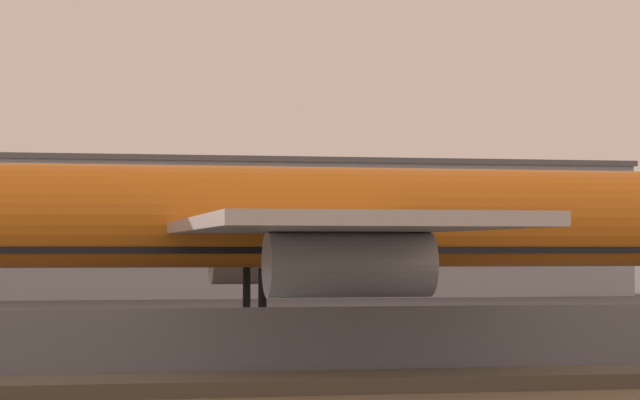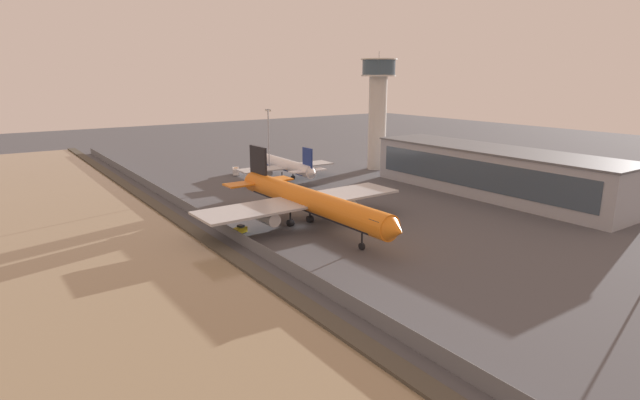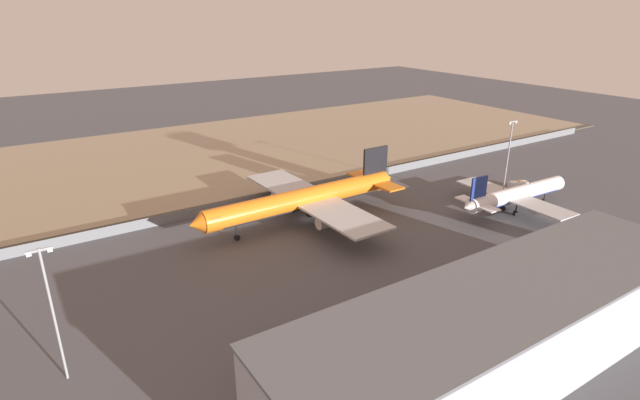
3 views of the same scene
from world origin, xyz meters
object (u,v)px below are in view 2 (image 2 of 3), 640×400
apron_light_mast_apron_east (269,141)px  baggage_tug (240,230)px  cargo_jet_orange (307,201)px  ops_van (236,171)px  control_tower (378,103)px  passenger_jet_white (285,165)px

apron_light_mast_apron_east → baggage_tug: bearing=-35.8°
cargo_jet_orange → ops_van: cargo_jet_orange is taller
baggage_tug → control_tower: size_ratio=0.09×
cargo_jet_orange → apron_light_mast_apron_east: apron_light_mast_apron_east is taller
cargo_jet_orange → ops_van: size_ratio=10.08×
cargo_jet_orange → ops_van: (-63.13, 13.08, -4.67)m
passenger_jet_white → apron_light_mast_apron_east: (-1.34, -4.83, 8.01)m
ops_van → control_tower: control_tower is taller
control_tower → apron_light_mast_apron_east: (-4.68, -40.90, -10.79)m
passenger_jet_white → apron_light_mast_apron_east: 9.45m
baggage_tug → ops_van: bearing=155.1°
cargo_jet_orange → passenger_jet_white: (-48.12, 23.19, -1.44)m
cargo_jet_orange → apron_light_mast_apron_east: bearing=159.6°
control_tower → ops_van: bearing=-111.7°
cargo_jet_orange → passenger_jet_white: 53.44m
cargo_jet_orange → ops_van: 64.64m
passenger_jet_white → ops_van: passenger_jet_white is taller
cargo_jet_orange → control_tower: size_ratio=1.40×
ops_van → apron_light_mast_apron_east: apron_light_mast_apron_east is taller
ops_van → control_tower: (18.36, 46.18, 22.03)m
baggage_tug → apron_light_mast_apron_east: size_ratio=0.16×
control_tower → baggage_tug: bearing=-61.1°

